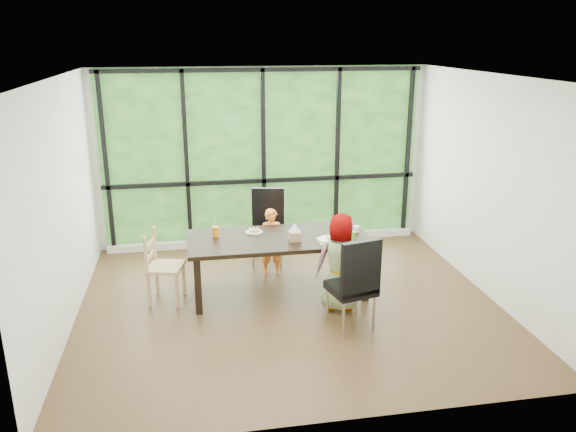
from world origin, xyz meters
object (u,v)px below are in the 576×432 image
(child_toddler, at_px, (272,242))
(white_mug, at_px, (356,229))
(tissue_box, at_px, (295,236))
(dining_table, at_px, (279,265))
(child_older, at_px, (342,262))
(plate_near, at_px, (329,239))
(green_cup, at_px, (353,236))
(chair_end_beech, at_px, (165,267))
(orange_cup, at_px, (216,231))
(plate_far, at_px, (254,232))
(chair_interior_leather, at_px, (351,282))
(chair_window_leather, at_px, (268,229))

(child_toddler, xyz_separation_m, white_mug, (1.00, -0.56, 0.32))
(white_mug, distance_m, tissue_box, 0.85)
(tissue_box, bearing_deg, dining_table, 138.01)
(child_older, bearing_deg, plate_near, -68.28)
(green_cup, relative_size, tissue_box, 0.80)
(chair_end_beech, xyz_separation_m, orange_cup, (0.63, 0.16, 0.36))
(plate_far, relative_size, orange_cup, 1.68)
(child_toddler, xyz_separation_m, plate_near, (0.59, -0.79, 0.29))
(dining_table, bearing_deg, chair_interior_leather, -56.57)
(chair_window_leather, bearing_deg, white_mug, -30.35)
(green_cup, bearing_deg, plate_near, 169.11)
(child_older, xyz_separation_m, orange_cup, (-1.42, 0.71, 0.22))
(tissue_box, bearing_deg, child_toddler, 103.10)
(chair_end_beech, distance_m, plate_far, 1.17)
(chair_interior_leather, relative_size, child_older, 0.92)
(chair_interior_leather, distance_m, tissue_box, 0.99)
(child_toddler, relative_size, child_older, 0.79)
(green_cup, bearing_deg, child_older, -126.44)
(chair_window_leather, relative_size, white_mug, 13.90)
(child_toddler, relative_size, plate_near, 3.61)
(chair_window_leather, height_order, white_mug, chair_window_leather)
(dining_table, xyz_separation_m, chair_window_leather, (-0.01, 0.93, 0.17))
(plate_far, xyz_separation_m, white_mug, (1.28, -0.20, 0.03))
(chair_interior_leather, bearing_deg, child_toddler, -80.86)
(chair_interior_leather, height_order, child_toddler, chair_interior_leather)
(chair_end_beech, distance_m, child_toddler, 1.51)
(orange_cup, relative_size, green_cup, 1.17)
(orange_cup, bearing_deg, dining_table, -12.12)
(child_toddler, xyz_separation_m, orange_cup, (-0.76, -0.42, 0.35))
(chair_interior_leather, xyz_separation_m, chair_end_beech, (-2.04, 0.99, -0.09))
(child_older, bearing_deg, chair_interior_leather, 99.04)
(orange_cup, height_order, white_mug, orange_cup)
(chair_end_beech, bearing_deg, dining_table, -77.10)
(chair_window_leather, xyz_separation_m, tissue_box, (0.18, -1.09, 0.27))
(chair_interior_leather, xyz_separation_m, tissue_box, (-0.48, 0.83, 0.27))
(child_toddler, height_order, white_mug, child_toddler)
(dining_table, xyz_separation_m, white_mug, (1.00, 0.03, 0.41))
(chair_end_beech, height_order, green_cup, chair_end_beech)
(chair_window_leather, xyz_separation_m, plate_near, (0.59, -1.14, 0.22))
(dining_table, distance_m, white_mug, 1.08)
(child_toddler, height_order, plate_far, child_toddler)
(chair_window_leather, bearing_deg, orange_cup, -122.61)
(plate_far, bearing_deg, child_older, -39.68)
(child_older, bearing_deg, chair_window_leather, -55.88)
(dining_table, xyz_separation_m, chair_interior_leather, (0.65, -0.99, 0.17))
(dining_table, relative_size, white_mug, 28.66)
(chair_interior_leather, distance_m, green_cup, 0.81)
(orange_cup, xyz_separation_m, white_mug, (1.76, -0.14, -0.02))
(white_mug, bearing_deg, orange_cup, 175.52)
(chair_window_leather, distance_m, green_cup, 1.51)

